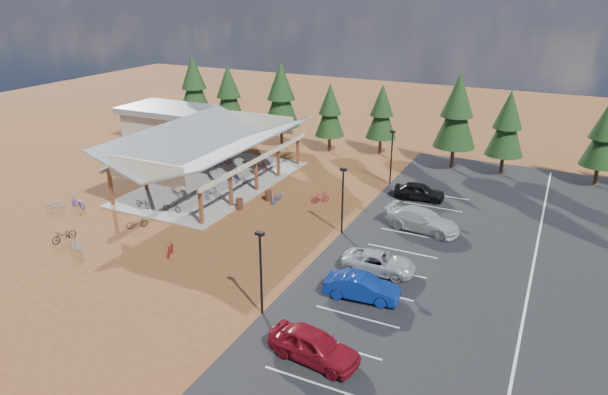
# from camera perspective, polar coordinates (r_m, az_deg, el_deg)

# --- Properties ---
(ground) EXTENTS (140.00, 140.00, 0.00)m
(ground) POSITION_cam_1_polar(r_m,az_deg,el_deg) (41.51, -3.49, -3.50)
(ground) COLOR brown
(ground) RESTS_ON ground
(asphalt_lot) EXTENTS (27.00, 44.00, 0.04)m
(asphalt_lot) POSITION_cam_1_polar(r_m,az_deg,el_deg) (39.73, 23.01, -6.49)
(asphalt_lot) COLOR black
(asphalt_lot) RESTS_ON ground
(concrete_pad) EXTENTS (10.60, 18.60, 0.10)m
(concrete_pad) POSITION_cam_1_polar(r_m,az_deg,el_deg) (51.97, -9.37, 1.57)
(concrete_pad) COLOR gray
(concrete_pad) RESTS_ON ground
(bike_pavilion) EXTENTS (11.65, 19.40, 4.97)m
(bike_pavilion) POSITION_cam_1_polar(r_m,az_deg,el_deg) (50.82, -9.63, 5.58)
(bike_pavilion) COLOR brown
(bike_pavilion) RESTS_ON concrete_pad
(outbuilding) EXTENTS (11.00, 7.00, 3.90)m
(outbuilding) POSITION_cam_1_polar(r_m,az_deg,el_deg) (68.02, -13.95, 7.73)
(outbuilding) COLOR #ADA593
(outbuilding) RESTS_ON ground
(lamp_post_0) EXTENTS (0.50, 0.25, 5.14)m
(lamp_post_0) POSITION_cam_1_polar(r_m,az_deg,el_deg) (30.20, -4.58, -7.36)
(lamp_post_0) COLOR black
(lamp_post_0) RESTS_ON ground
(lamp_post_1) EXTENTS (0.50, 0.25, 5.14)m
(lamp_post_1) POSITION_cam_1_polar(r_m,az_deg,el_deg) (40.00, 4.09, 0.13)
(lamp_post_1) COLOR black
(lamp_post_1) RESTS_ON ground
(lamp_post_2) EXTENTS (0.50, 0.25, 5.14)m
(lamp_post_2) POSITION_cam_1_polar(r_m,az_deg,el_deg) (50.75, 9.20, 4.58)
(lamp_post_2) COLOR black
(lamp_post_2) RESTS_ON ground
(trash_bin_0) EXTENTS (0.60, 0.60, 0.90)m
(trash_bin_0) POSITION_cam_1_polar(r_m,az_deg,el_deg) (45.51, -6.80, -0.68)
(trash_bin_0) COLOR #3E2216
(trash_bin_0) RESTS_ON ground
(trash_bin_1) EXTENTS (0.60, 0.60, 0.90)m
(trash_bin_1) POSITION_cam_1_polar(r_m,az_deg,el_deg) (47.13, -3.78, 0.23)
(trash_bin_1) COLOR #3E2216
(trash_bin_1) RESTS_ON ground
(pine_0) EXTENTS (4.07, 4.07, 9.47)m
(pine_0) POSITION_cam_1_polar(r_m,az_deg,el_deg) (70.81, -11.52, 11.56)
(pine_0) COLOR #382314
(pine_0) RESTS_ON ground
(pine_1) EXTENTS (3.76, 3.76, 8.77)m
(pine_1) POSITION_cam_1_polar(r_m,az_deg,el_deg) (66.59, -7.95, 10.79)
(pine_1) COLOR #382314
(pine_1) RESTS_ON ground
(pine_2) EXTENTS (4.13, 4.13, 9.61)m
(pine_2) POSITION_cam_1_polar(r_m,az_deg,el_deg) (62.28, -2.43, 10.72)
(pine_2) COLOR #382314
(pine_2) RESTS_ON ground
(pine_3) EXTENTS (3.27, 3.27, 7.62)m
(pine_3) POSITION_cam_1_polar(r_m,az_deg,el_deg) (60.11, 2.75, 9.13)
(pine_3) COLOR #382314
(pine_3) RESTS_ON ground
(pine_4) EXTENTS (3.31, 3.31, 7.72)m
(pine_4) POSITION_cam_1_polar(r_m,az_deg,el_deg) (59.66, 8.19, 8.91)
(pine_4) COLOR #382314
(pine_4) RESTS_ON ground
(pine_5) EXTENTS (4.16, 4.16, 9.68)m
(pine_5) POSITION_cam_1_polar(r_m,az_deg,el_deg) (55.80, 15.80, 8.71)
(pine_5) COLOR #382314
(pine_5) RESTS_ON ground
(pine_6) EXTENTS (3.60, 3.60, 8.38)m
(pine_6) POSITION_cam_1_polar(r_m,az_deg,el_deg) (55.67, 20.62, 7.27)
(pine_6) COLOR #382314
(pine_6) RESTS_ON ground
(pine_7) EXTENTS (3.45, 3.45, 8.04)m
(pine_7) POSITION_cam_1_polar(r_m,az_deg,el_deg) (56.21, 29.07, 5.83)
(pine_7) COLOR #382314
(pine_7) RESTS_ON ground
(bike_0) EXTENTS (1.63, 0.75, 0.83)m
(bike_0) POSITION_cam_1_polar(r_m,az_deg,el_deg) (47.27, -16.61, -0.52)
(bike_0) COLOR black
(bike_0) RESTS_ON concrete_pad
(bike_1) EXTENTS (1.90, 0.75, 1.11)m
(bike_1) POSITION_cam_1_polar(r_m,az_deg,el_deg) (50.37, -13.24, 1.36)
(bike_1) COLOR #93979C
(bike_1) RESTS_ON concrete_pad
(bike_2) EXTENTS (1.61, 0.89, 0.80)m
(bike_2) POSITION_cam_1_polar(r_m,az_deg,el_deg) (56.36, -9.79, 3.62)
(bike_2) COLOR #233395
(bike_2) RESTS_ON concrete_pad
(bike_3) EXTENTS (1.85, 1.00, 1.07)m
(bike_3) POSITION_cam_1_polar(r_m,az_deg,el_deg) (56.82, -8.49, 3.99)
(bike_3) COLOR maroon
(bike_3) RESTS_ON concrete_pad
(bike_4) EXTENTS (1.75, 0.81, 0.89)m
(bike_4) POSITION_cam_1_polar(r_m,az_deg,el_deg) (45.67, -13.74, -0.96)
(bike_4) COLOR black
(bike_4) RESTS_ON concrete_pad
(bike_5) EXTENTS (1.87, 0.61, 1.11)m
(bike_5) POSITION_cam_1_polar(r_m,az_deg,el_deg) (48.00, -9.71, 0.62)
(bike_5) COLOR #93959B
(bike_5) RESTS_ON concrete_pad
(bike_6) EXTENTS (1.57, 0.64, 0.81)m
(bike_6) POSITION_cam_1_polar(r_m,az_deg,el_deg) (51.14, -6.70, 1.93)
(bike_6) COLOR navy
(bike_6) RESTS_ON concrete_pad
(bike_7) EXTENTS (1.75, 0.73, 1.02)m
(bike_7) POSITION_cam_1_polar(r_m,az_deg,el_deg) (54.94, -4.67, 3.52)
(bike_7) COLOR maroon
(bike_7) RESTS_ON concrete_pad
(bike_8) EXTENTS (0.97, 1.98, 1.00)m
(bike_8) POSITION_cam_1_polar(r_m,az_deg,el_deg) (43.25, -23.95, -3.65)
(bike_8) COLOR black
(bike_8) RESTS_ON ground
(bike_9) EXTENTS (1.47, 1.34, 0.93)m
(bike_9) POSITION_cam_1_polar(r_m,az_deg,el_deg) (49.51, -24.72, -0.70)
(bike_9) COLOR gray
(bike_9) RESTS_ON ground
(bike_10) EXTENTS (1.93, 0.93, 0.97)m
(bike_10) POSITION_cam_1_polar(r_m,az_deg,el_deg) (49.20, -22.72, -0.49)
(bike_10) COLOR #1E1C9C
(bike_10) RESTS_ON ground
(bike_11) EXTENTS (1.06, 1.60, 0.94)m
(bike_11) POSITION_cam_1_polar(r_m,az_deg,el_deg) (38.68, -13.89, -5.34)
(bike_11) COLOR maroon
(bike_11) RESTS_ON ground
(bike_12) EXTENTS (1.49, 1.57, 0.84)m
(bike_12) POSITION_cam_1_polar(r_m,az_deg,el_deg) (43.68, -17.19, -2.56)
(bike_12) COLOR black
(bike_12) RESTS_ON ground
(bike_13) EXTENTS (1.73, 0.76, 1.01)m
(bike_13) POSITION_cam_1_polar(r_m,az_deg,el_deg) (41.23, -22.85, -4.69)
(bike_13) COLOR #9C9FA5
(bike_13) RESTS_ON ground
(bike_14) EXTENTS (0.77, 1.94, 1.00)m
(bike_14) POSITION_cam_1_polar(r_m,az_deg,el_deg) (46.60, -2.86, 0.06)
(bike_14) COLOR #29519D
(bike_14) RESTS_ON ground
(bike_15) EXTENTS (1.51, 1.45, 0.98)m
(bike_15) POSITION_cam_1_polar(r_m,az_deg,el_deg) (46.45, 1.72, -0.01)
(bike_15) COLOR maroon
(bike_15) RESTS_ON ground
(car_0) EXTENTS (4.99, 2.55, 1.62)m
(car_0) POSITION_cam_1_polar(r_m,az_deg,el_deg) (27.84, 1.05, -15.30)
(car_0) COLOR maroon
(car_0) RESTS_ON asphalt_lot
(car_1) EXTENTS (4.64, 2.04, 1.48)m
(car_1) POSITION_cam_1_polar(r_m,az_deg,el_deg) (32.76, 6.10, -9.36)
(car_1) COLOR navy
(car_1) RESTS_ON asphalt_lot
(car_2) EXTENTS (4.92, 2.55, 1.33)m
(car_2) POSITION_cam_1_polar(r_m,az_deg,el_deg) (35.76, 7.88, -6.77)
(car_2) COLOR #ACAFB4
(car_2) RESTS_ON asphalt_lot
(car_3) EXTENTS (5.90, 3.07, 1.63)m
(car_3) POSITION_cam_1_polar(r_m,az_deg,el_deg) (42.10, 12.39, -2.34)
(car_3) COLOR #B3B3B3
(car_3) RESTS_ON asphalt_lot
(car_4) EXTENTS (4.46, 2.11, 1.47)m
(car_4) POSITION_cam_1_polar(r_m,az_deg,el_deg) (48.10, 12.05, 0.65)
(car_4) COLOR black
(car_4) RESTS_ON asphalt_lot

